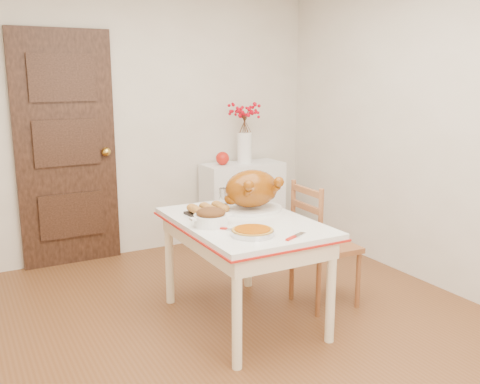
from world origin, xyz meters
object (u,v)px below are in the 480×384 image
kitchen_table (244,271)px  chair_oak (325,244)px  pumpkin_pie (253,231)px  sideboard (243,203)px  turkey_platter (252,191)px

kitchen_table → chair_oak: 0.68m
kitchen_table → pumpkin_pie: (-0.12, -0.33, 0.39)m
sideboard → pumpkin_pie: sideboard is taller
turkey_platter → pumpkin_pie: 0.61m
sideboard → kitchen_table: size_ratio=0.67×
turkey_platter → pumpkin_pie: turkey_platter is taller
pumpkin_pie → kitchen_table: bearing=69.5°
sideboard → kitchen_table: 1.82m
chair_oak → kitchen_table: bearing=89.5°
chair_oak → sideboard: bearing=-5.1°
turkey_platter → kitchen_table: bearing=-136.1°
sideboard → pumpkin_pie: bearing=-117.4°
kitchen_table → sideboard: bearing=61.2°
sideboard → turkey_platter: bearing=-116.7°
sideboard → pumpkin_pie: 2.20m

